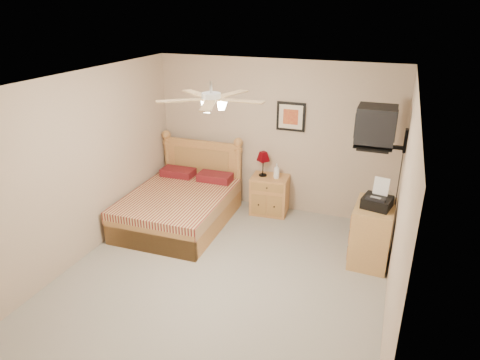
% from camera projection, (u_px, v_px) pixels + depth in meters
% --- Properties ---
extents(floor, '(4.50, 4.50, 0.00)m').
position_uv_depth(floor, '(222.00, 277.00, 5.52)').
color(floor, gray).
rests_on(floor, ground).
extents(ceiling, '(4.00, 4.50, 0.04)m').
position_uv_depth(ceiling, '(219.00, 82.00, 4.56)').
color(ceiling, white).
rests_on(ceiling, ground).
extents(wall_back, '(4.00, 0.04, 2.50)m').
position_uv_depth(wall_back, '(274.00, 137.00, 6.99)').
color(wall_back, tan).
rests_on(wall_back, ground).
extents(wall_front, '(4.00, 0.04, 2.50)m').
position_uv_depth(wall_front, '(100.00, 306.00, 3.09)').
color(wall_front, tan).
rests_on(wall_front, ground).
extents(wall_left, '(0.04, 4.50, 2.50)m').
position_uv_depth(wall_left, '(82.00, 168.00, 5.69)').
color(wall_left, tan).
rests_on(wall_left, ground).
extents(wall_right, '(0.04, 4.50, 2.50)m').
position_uv_depth(wall_right, '(400.00, 217.00, 4.39)').
color(wall_right, tan).
rests_on(wall_right, ground).
extents(bed, '(1.48, 1.93, 1.23)m').
position_uv_depth(bed, '(177.00, 188.00, 6.64)').
color(bed, '#B26C40').
rests_on(bed, ground).
extents(nightstand, '(0.63, 0.49, 0.64)m').
position_uv_depth(nightstand, '(270.00, 195.00, 7.12)').
color(nightstand, '#AA7642').
rests_on(nightstand, ground).
extents(table_lamp, '(0.25, 0.25, 0.42)m').
position_uv_depth(table_lamp, '(263.00, 164.00, 6.97)').
color(table_lamp, '#510007').
rests_on(table_lamp, nightstand).
extents(lotion_bottle, '(0.12, 0.12, 0.25)m').
position_uv_depth(lotion_bottle, '(277.00, 171.00, 6.90)').
color(lotion_bottle, white).
rests_on(lotion_bottle, nightstand).
extents(framed_picture, '(0.46, 0.04, 0.46)m').
position_uv_depth(framed_picture, '(291.00, 117.00, 6.74)').
color(framed_picture, black).
rests_on(framed_picture, wall_back).
extents(dresser, '(0.52, 0.73, 0.84)m').
position_uv_depth(dresser, '(372.00, 234.00, 5.73)').
color(dresser, '#B4834E').
rests_on(dresser, ground).
extents(fax_machine, '(0.42, 0.43, 0.37)m').
position_uv_depth(fax_machine, '(378.00, 194.00, 5.46)').
color(fax_machine, black).
rests_on(fax_machine, dresser).
extents(magazine_lower, '(0.25, 0.29, 0.02)m').
position_uv_depth(magazine_lower, '(378.00, 197.00, 5.77)').
color(magazine_lower, tan).
rests_on(magazine_lower, dresser).
extents(magazine_upper, '(0.29, 0.34, 0.02)m').
position_uv_depth(magazine_upper, '(378.00, 195.00, 5.79)').
color(magazine_upper, gray).
rests_on(magazine_upper, magazine_lower).
extents(wall_tv, '(0.56, 0.46, 0.58)m').
position_uv_depth(wall_tv, '(388.00, 128.00, 5.42)').
color(wall_tv, black).
rests_on(wall_tv, wall_right).
extents(ceiling_fan, '(1.14, 1.14, 0.28)m').
position_uv_depth(ceiling_fan, '(211.00, 99.00, 4.44)').
color(ceiling_fan, white).
rests_on(ceiling_fan, ceiling).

